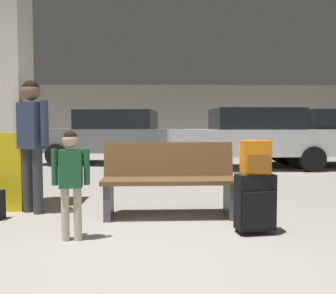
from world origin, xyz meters
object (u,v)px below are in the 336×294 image
at_px(child, 71,173).
at_px(adult, 32,132).
at_px(structural_pillar, 6,92).
at_px(backpack_bright, 256,158).
at_px(parked_car_near, 250,137).
at_px(parked_car_far, 114,135).
at_px(bench, 169,180).
at_px(suitcase, 255,202).

relative_size(child, adult, 0.63).
distance_m(structural_pillar, adult, 0.75).
bearing_deg(structural_pillar, child, -50.51).
bearing_deg(backpack_bright, structural_pillar, 157.15).
bearing_deg(backpack_bright, parked_car_near, 76.67).
relative_size(adult, parked_car_far, 0.38).
bearing_deg(adult, structural_pillar, 143.89).
height_order(backpack_bright, child, child).
height_order(bench, suitcase, bench).
relative_size(backpack_bright, adult, 0.21).
height_order(suitcase, adult, adult).
xyz_separation_m(child, parked_car_far, (-0.48, 6.95, 0.16)).
relative_size(bench, child, 1.54).
bearing_deg(backpack_bright, adult, 159.81).
bearing_deg(backpack_bright, parked_car_far, 108.63).
xyz_separation_m(adult, parked_car_near, (3.87, 4.63, -0.21)).
height_order(backpack_bright, adult, adult).
bearing_deg(suitcase, backpack_bright, -135.32).
bearing_deg(adult, suitcase, -20.18).
distance_m(adult, parked_car_far, 5.83).
xyz_separation_m(bench, suitcase, (0.85, -0.74, -0.12)).
relative_size(bench, backpack_bright, 4.74).
relative_size(backpack_bright, parked_car_far, 0.08).
relative_size(child, parked_car_far, 0.24).
height_order(bench, parked_car_near, parked_car_near).
height_order(adult, parked_car_far, adult).
relative_size(parked_car_far, parked_car_near, 1.03).
xyz_separation_m(suitcase, parked_car_far, (-2.28, 6.76, 0.48)).
bearing_deg(bench, child, -136.10).
relative_size(bench, parked_car_far, 0.38).
xyz_separation_m(structural_pillar, suitcase, (3.00, -1.26, -1.21)).
bearing_deg(parked_car_far, adult, -92.67).
xyz_separation_m(suitcase, adult, (-2.55, 0.94, 0.70)).
bearing_deg(parked_car_far, suitcase, -71.36).
bearing_deg(parked_car_near, suitcase, -103.32).
bearing_deg(parked_car_near, structural_pillar, -135.06).
bearing_deg(structural_pillar, bench, -13.78).
bearing_deg(parked_car_far, bench, -76.64).
bearing_deg(parked_car_far, backpack_bright, -71.37).
xyz_separation_m(parked_car_far, parked_car_near, (3.60, -1.19, 0.00)).
relative_size(structural_pillar, backpack_bright, 9.08).
distance_m(suitcase, adult, 2.81).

